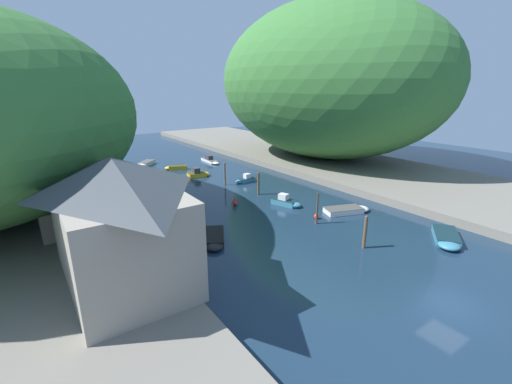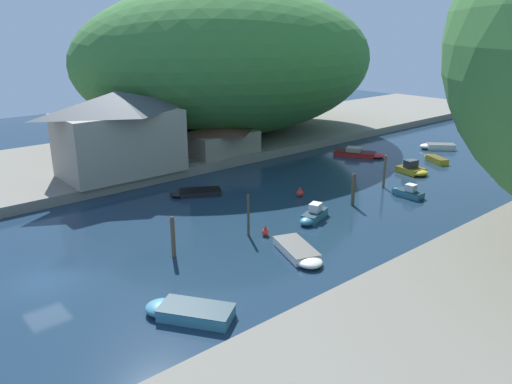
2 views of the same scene
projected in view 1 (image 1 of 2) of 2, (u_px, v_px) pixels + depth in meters
name	position (u px, v px, depth m)	size (l,w,h in m)	color
water_surface	(221.00, 192.00, 45.76)	(130.00, 130.00, 0.00)	#192D42
right_bank	(345.00, 166.00, 59.06)	(22.00, 120.00, 0.95)	slate
hillside_right	(326.00, 81.00, 60.75)	(32.80, 45.92, 27.08)	#387033
waterfront_building	(118.00, 218.00, 22.44)	(7.43, 12.71, 8.40)	gray
boathouse_shed	(77.00, 204.00, 32.77)	(7.21, 8.82, 3.59)	gray
boat_red_skiff	(447.00, 239.00, 30.98)	(5.26, 4.45, 0.71)	teal
boat_near_quay	(245.00, 180.00, 50.32)	(3.22, 1.29, 1.27)	teal
boat_far_right_bank	(287.00, 202.00, 40.56)	(2.37, 3.96, 1.36)	teal
boat_moored_right	(145.00, 164.00, 61.06)	(4.35, 4.35, 0.70)	white
boat_navy_launch	(348.00, 210.00, 38.38)	(5.51, 3.52, 0.61)	silver
boat_yellow_tender	(199.00, 174.00, 53.80)	(3.66, 2.56, 1.44)	gold
boat_small_dinghy	(214.00, 239.00, 31.02)	(3.82, 5.07, 0.57)	black
boat_white_cruiser	(139.00, 180.00, 50.43)	(6.51, 4.80, 1.02)	red
boat_cabin_cruiser	(211.00, 160.00, 63.93)	(1.55, 5.88, 1.18)	silver
boat_open_rowboat	(175.00, 168.00, 58.24)	(3.93, 2.71, 0.64)	gold
mooring_post_nearest	(365.00, 232.00, 29.57)	(0.30, 0.30, 3.02)	brown
mooring_post_second	(317.00, 208.00, 34.83)	(0.20, 0.20, 3.35)	#4C3D2D
mooring_post_fourth	(258.00, 183.00, 44.40)	(0.32, 0.32, 3.00)	brown
mooring_post_farthest	(225.00, 174.00, 48.70)	(0.26, 0.26, 3.34)	brown
channel_buoy_near	(316.00, 216.00, 36.46)	(0.56, 0.56, 0.84)	red
channel_buoy_far	(235.00, 202.00, 40.61)	(0.65, 0.65, 0.98)	red
person_on_quay	(151.00, 257.00, 24.41)	(0.23, 0.39, 1.69)	#282D3D
person_by_boathouse	(151.00, 253.00, 24.97)	(0.27, 0.41, 1.69)	#282D3D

